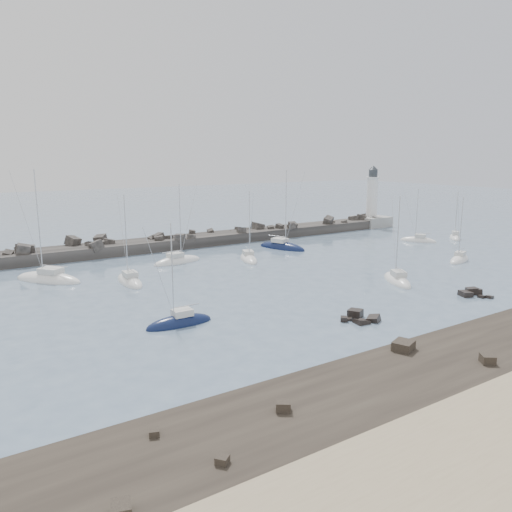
{
  "coord_description": "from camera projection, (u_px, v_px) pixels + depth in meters",
  "views": [
    {
      "loc": [
        -38.07,
        -43.57,
        16.3
      ],
      "look_at": [
        -1.82,
        12.0,
        2.8
      ],
      "focal_mm": 35.0,
      "sensor_mm": 36.0,
      "label": 1
    }
  ],
  "objects": [
    {
      "name": "sailboat_3",
      "position": [
        130.0,
        282.0,
        64.62
      ],
      "size": [
        2.75,
        7.84,
        12.34
      ],
      "color": "white",
      "rests_on": "ground"
    },
    {
      "name": "lighthouse",
      "position": [
        371.0,
        213.0,
        115.13
      ],
      "size": [
        7.0,
        7.0,
        14.6
      ],
      "color": "#969691",
      "rests_on": "ground"
    },
    {
      "name": "sailboat_9",
      "position": [
        418.0,
        241.0,
        95.24
      ],
      "size": [
        5.19,
        6.94,
        10.85
      ],
      "color": "white",
      "rests_on": "ground"
    },
    {
      "name": "sailboat_10",
      "position": [
        455.0,
        238.0,
        98.49
      ],
      "size": [
        5.97,
        5.58,
        10.18
      ],
      "color": "white",
      "rests_on": "ground"
    },
    {
      "name": "sailboat_1",
      "position": [
        48.0,
        280.0,
        65.57
      ],
      "size": [
        8.59,
        9.73,
        15.67
      ],
      "color": "white",
      "rests_on": "ground"
    },
    {
      "name": "sailboat_2",
      "position": [
        179.0,
        323.0,
        48.67
      ],
      "size": [
        6.85,
        2.26,
        10.96
      ],
      "color": "#0F1A40",
      "rests_on": "ground"
    },
    {
      "name": "rock_shelf",
      "position": [
        499.0,
        354.0,
        41.47
      ],
      "size": [
        140.0,
        12.0,
        1.77
      ],
      "color": "black",
      "rests_on": "ground"
    },
    {
      "name": "sailboat_6",
      "position": [
        397.0,
        281.0,
        64.99
      ],
      "size": [
        5.66,
        7.79,
        12.12
      ],
      "color": "white",
      "rests_on": "ground"
    },
    {
      "name": "sailboat_5",
      "position": [
        249.0,
        259.0,
        78.55
      ],
      "size": [
        4.79,
        7.79,
        11.83
      ],
      "color": "white",
      "rests_on": "ground"
    },
    {
      "name": "ground",
      "position": [
        324.0,
        294.0,
        59.4
      ],
      "size": [
        400.0,
        400.0,
        0.0
      ],
      "primitive_type": "plane",
      "color": "slate",
      "rests_on": "ground"
    },
    {
      "name": "breakwater",
      "position": [
        145.0,
        249.0,
        86.36
      ],
      "size": [
        115.0,
        7.6,
        5.07
      ],
      "color": "#2F2C29",
      "rests_on": "ground"
    },
    {
      "name": "sailboat_7",
      "position": [
        282.0,
        248.0,
        88.32
      ],
      "size": [
        5.76,
        9.82,
        14.84
      ],
      "color": "#0F1A40",
      "rests_on": "ground"
    },
    {
      "name": "sailboat_8",
      "position": [
        459.0,
        260.0,
        77.92
      ],
      "size": [
        7.06,
        4.28,
        10.8
      ],
      "color": "white",
      "rests_on": "ground"
    },
    {
      "name": "rock_cluster_near",
      "position": [
        360.0,
        319.0,
        50.04
      ],
      "size": [
        3.86,
        3.72,
        1.4
      ],
      "color": "black",
      "rests_on": "ground"
    },
    {
      "name": "sailboat_4",
      "position": [
        178.0,
        262.0,
        76.62
      ],
      "size": [
        8.5,
        3.74,
        13.01
      ],
      "color": "white",
      "rests_on": "ground"
    },
    {
      "name": "rock_cluster_far",
      "position": [
        472.0,
        294.0,
        59.09
      ],
      "size": [
        3.67,
        3.61,
        1.38
      ],
      "color": "black",
      "rests_on": "ground"
    }
  ]
}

